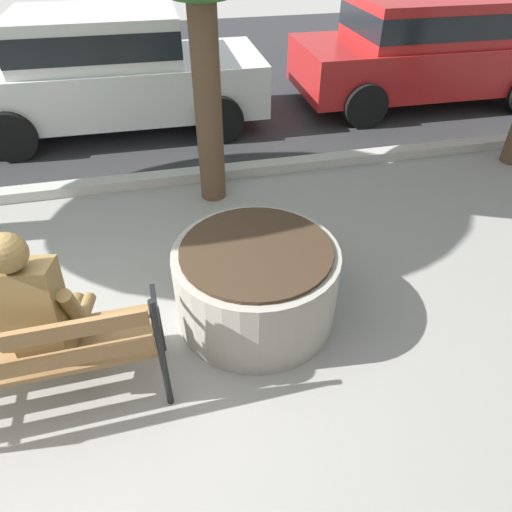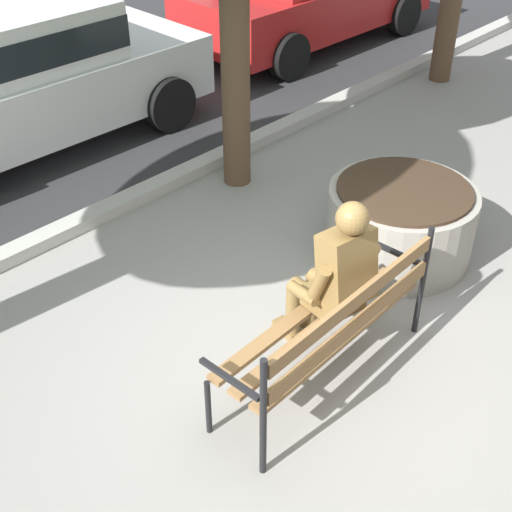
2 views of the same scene
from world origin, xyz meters
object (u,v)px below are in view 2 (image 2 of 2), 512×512
Objects in this scene: bronze_statue_seated at (332,280)px; concrete_planter at (400,222)px; parked_car_white at (15,73)px; park_bench at (333,324)px.

concrete_planter is (1.41, 0.35, -0.33)m from bronze_statue_seated.
concrete_planter is at bearing -75.60° from parked_car_white.
park_bench is 0.34m from bronze_statue_seated.
parked_car_white reaches higher than concrete_planter.
bronze_statue_seated reaches higher than park_bench.
park_bench is 0.44× the size of parked_car_white.
bronze_statue_seated is at bearing -93.86° from parked_car_white.
bronze_statue_seated is 4.63m from parked_car_white.
parked_car_white is (0.31, 4.62, 0.17)m from bronze_statue_seated.
park_bench is 4.87m from parked_car_white.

